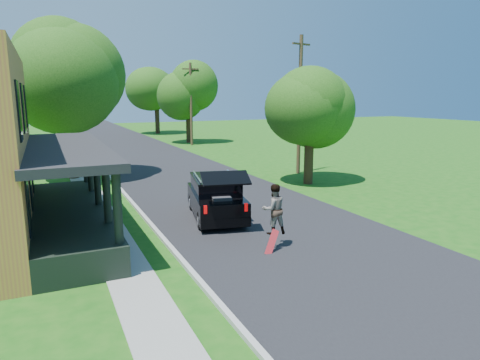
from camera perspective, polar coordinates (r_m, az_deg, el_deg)
name	(u,v)px	position (r m, az deg, el deg)	size (l,w,h in m)	color
ground	(327,258)	(13.29, 11.47, -10.22)	(140.00, 140.00, 0.00)	#155210
street	(160,164)	(31.21, -10.59, 2.11)	(8.00, 120.00, 0.02)	black
curb	(102,168)	(30.51, -17.98, 1.55)	(0.15, 120.00, 0.12)	#A7A7A2
sidewalk	(77,169)	(30.37, -20.88, 1.32)	(1.30, 120.00, 0.03)	gray
black_suv	(216,197)	(17.03, -3.24, -2.31)	(2.67, 4.95, 2.19)	black
skateboarder	(274,209)	(13.58, 4.52, -3.89)	(0.84, 0.68, 1.62)	black
skateboard	(272,243)	(13.46, 4.27, -8.39)	(0.61, 0.34, 0.78)	#9F0D13
tree_left_mid	(65,71)	(26.84, -22.30, 13.26)	(7.95, 7.74, 9.47)	black
tree_left_far	(12,88)	(45.23, -28.08, 10.78)	(7.85, 7.97, 8.85)	black
tree_right_near	(310,99)	(23.65, 9.28, 10.67)	(5.50, 5.61, 7.19)	black
tree_right_mid	(187,89)	(45.16, -7.02, 12.01)	(5.83, 5.96, 8.22)	black
tree_right_far	(156,91)	(56.93, -11.17, 11.56)	(7.54, 7.28, 8.52)	black
utility_pole_near	(300,104)	(26.86, 7.97, 10.02)	(1.42, 0.44, 8.38)	#4A3822
utility_pole_far	(191,103)	(42.69, -6.54, 10.14)	(1.57, 0.40, 7.95)	#4A3822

